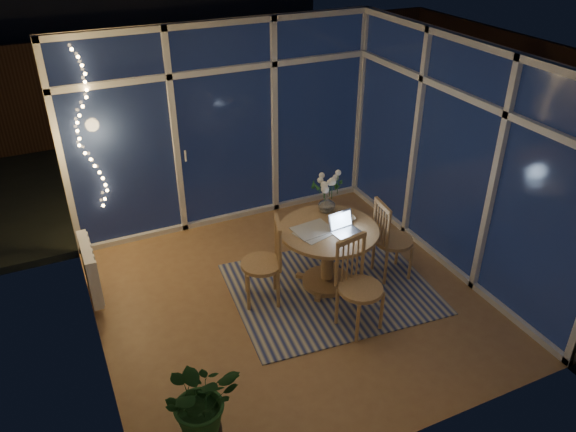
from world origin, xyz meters
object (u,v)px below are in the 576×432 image
at_px(chair_front, 361,287).
at_px(laptop, 347,224).
at_px(chair_left, 261,262).
at_px(potted_plant, 202,409).
at_px(flower_vase, 327,203).
at_px(dining_table, 328,257).
at_px(chair_right, 394,239).

distance_m(chair_front, laptop, 0.73).
height_order(chair_left, potted_plant, chair_left).
height_order(laptop, flower_vase, laptop).
height_order(dining_table, potted_plant, potted_plant).
distance_m(dining_table, laptop, 0.51).
relative_size(laptop, potted_plant, 0.39).
bearing_deg(chair_left, chair_front, 58.80).
xyz_separation_m(chair_front, laptop, (0.18, 0.62, 0.34)).
bearing_deg(potted_plant, chair_right, 26.15).
bearing_deg(chair_front, potted_plant, -169.99).
height_order(dining_table, chair_right, chair_right).
bearing_deg(dining_table, chair_left, 176.63).
relative_size(chair_left, chair_front, 0.99).
bearing_deg(laptop, dining_table, 123.52).
bearing_deg(flower_vase, potted_plant, -138.86).
height_order(dining_table, chair_front, chair_front).
distance_m(chair_left, potted_plant, 1.86).
bearing_deg(dining_table, potted_plant, -142.57).
xyz_separation_m(dining_table, laptop, (0.13, -0.15, 0.47)).
bearing_deg(chair_left, chair_right, 100.26).
distance_m(chair_left, chair_front, 1.08).
distance_m(chair_right, chair_front, 1.02).
height_order(laptop, potted_plant, laptop).
bearing_deg(dining_table, chair_front, -93.76).
bearing_deg(flower_vase, chair_left, -162.32).
relative_size(dining_table, flower_vase, 5.12).
bearing_deg(chair_right, dining_table, 85.71).
distance_m(dining_table, potted_plant, 2.37).
height_order(chair_right, chair_front, chair_front).
distance_m(chair_front, potted_plant, 1.96).
height_order(dining_table, flower_vase, flower_vase).
relative_size(chair_right, flower_vase, 4.66).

